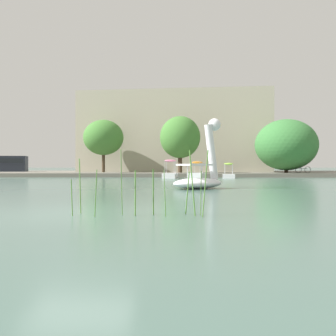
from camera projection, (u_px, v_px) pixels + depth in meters
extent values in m
plane|color=#47665B|center=(80.00, 213.00, 9.55)|extent=(447.41, 447.41, 0.00)
cube|color=#6B665B|center=(160.00, 173.00, 48.88)|extent=(129.29, 21.25, 0.39)
ellipsoid|color=white|center=(198.00, 183.00, 19.59)|extent=(3.20, 2.99, 0.53)
cylinder|color=white|center=(211.00, 152.00, 20.10)|extent=(0.88, 0.80, 2.81)
sphere|color=white|center=(215.00, 125.00, 20.22)|extent=(0.88, 0.88, 0.63)
cone|color=yellow|center=(218.00, 125.00, 20.37)|extent=(0.58, 0.56, 0.34)
cube|color=white|center=(194.00, 165.00, 19.46)|extent=(1.80, 1.77, 0.08)
cylinder|color=silver|center=(201.00, 172.00, 19.03)|extent=(0.04, 0.04, 0.65)
cylinder|color=silver|center=(187.00, 171.00, 19.90)|extent=(0.04, 0.04, 0.65)
cube|color=white|center=(170.00, 176.00, 35.99)|extent=(1.45, 2.18, 0.45)
ellipsoid|color=pink|center=(170.00, 161.00, 35.98)|extent=(1.18, 1.19, 0.20)
cylinder|color=#B7B7BF|center=(167.00, 167.00, 36.47)|extent=(0.04, 0.04, 1.13)
cylinder|color=#B7B7BF|center=(176.00, 167.00, 36.32)|extent=(0.04, 0.04, 1.13)
cylinder|color=#B7B7BF|center=(165.00, 167.00, 35.64)|extent=(0.04, 0.04, 1.13)
cylinder|color=#B7B7BF|center=(174.00, 167.00, 35.50)|extent=(0.04, 0.04, 1.13)
cube|color=white|center=(197.00, 175.00, 36.09)|extent=(1.74, 2.46, 0.49)
ellipsoid|color=orange|center=(197.00, 162.00, 36.08)|extent=(1.26, 1.48, 0.20)
cylinder|color=#B7B7BF|center=(195.00, 168.00, 36.68)|extent=(0.04, 0.04, 0.93)
cylinder|color=#B7B7BF|center=(203.00, 168.00, 36.45)|extent=(0.04, 0.04, 0.93)
cylinder|color=#B7B7BF|center=(192.00, 168.00, 35.72)|extent=(0.04, 0.04, 0.93)
cylinder|color=#B7B7BF|center=(200.00, 168.00, 35.48)|extent=(0.04, 0.04, 0.93)
cube|color=white|center=(229.00, 176.00, 36.04)|extent=(1.26, 1.91, 0.36)
ellipsoid|color=#8CCC38|center=(229.00, 164.00, 36.03)|extent=(0.95, 1.17, 0.20)
cylinder|color=#B7B7BF|center=(225.00, 169.00, 36.51)|extent=(0.04, 0.04, 0.93)
cylinder|color=#B7B7BF|center=(232.00, 169.00, 36.42)|extent=(0.04, 0.04, 0.93)
cylinder|color=#B7B7BF|center=(225.00, 169.00, 35.65)|extent=(0.04, 0.04, 0.93)
cylinder|color=#B7B7BF|center=(233.00, 169.00, 35.56)|extent=(0.04, 0.04, 0.93)
cylinder|color=#423323|center=(286.00, 160.00, 41.22)|extent=(0.38, 0.38, 2.57)
ellipsoid|color=#387538|center=(286.00, 145.00, 41.21)|extent=(7.70, 7.97, 5.26)
cylinder|color=#423323|center=(180.00, 159.00, 42.79)|extent=(0.45, 0.45, 2.81)
ellipsoid|color=#427A33|center=(180.00, 137.00, 42.78)|extent=(5.93, 5.88, 4.49)
cylinder|color=#423323|center=(103.00, 157.00, 44.78)|extent=(0.35, 0.35, 3.50)
ellipsoid|color=#427A33|center=(103.00, 137.00, 44.77)|extent=(6.11, 6.16, 3.94)
torus|color=black|center=(308.00, 170.00, 40.12)|extent=(0.65, 0.12, 0.65)
torus|color=black|center=(298.00, 170.00, 40.02)|extent=(0.65, 0.12, 0.65)
cube|color=black|center=(303.00, 169.00, 40.07)|extent=(0.87, 0.15, 0.04)
cylinder|color=black|center=(301.00, 168.00, 40.05)|extent=(0.03, 0.03, 0.28)
cube|color=#1E232D|center=(6.00, 164.00, 49.94)|extent=(5.17, 2.75, 1.95)
cube|color=black|center=(6.00, 161.00, 49.94)|extent=(4.79, 2.72, 0.54)
cube|color=#B2A893|center=(177.00, 134.00, 52.29)|extent=(24.30, 13.35, 9.80)
cylinder|color=#4C7F33|center=(192.00, 183.00, 8.93)|extent=(0.15, 0.23, 1.48)
cylinder|color=#4C7F33|center=(165.00, 193.00, 8.88)|extent=(0.06, 0.06, 1.05)
cylinder|color=#4C7F33|center=(153.00, 192.00, 9.12)|extent=(0.03, 0.14, 1.05)
cylinder|color=#4C7F33|center=(80.00, 186.00, 9.48)|extent=(0.07, 0.06, 1.30)
cylinder|color=#4C7F33|center=(122.00, 182.00, 9.00)|extent=(0.02, 0.22, 1.49)
cylinder|color=#4C7F33|center=(72.00, 198.00, 8.97)|extent=(0.06, 0.06, 0.82)
cylinder|color=#4C7F33|center=(205.00, 183.00, 8.76)|extent=(0.16, 0.23, 1.47)
cylinder|color=#4C7F33|center=(201.00, 193.00, 9.00)|extent=(0.03, 0.07, 1.01)
cylinder|color=#4C7F33|center=(96.00, 193.00, 8.78)|extent=(0.07, 0.05, 1.04)
cylinder|color=#4C7F33|center=(135.00, 193.00, 9.03)|extent=(0.04, 0.16, 1.02)
cylinder|color=#4C7F33|center=(187.00, 193.00, 9.30)|extent=(0.11, 0.11, 0.99)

